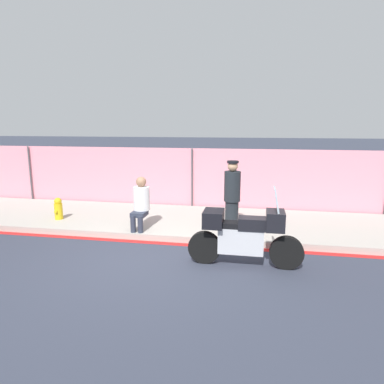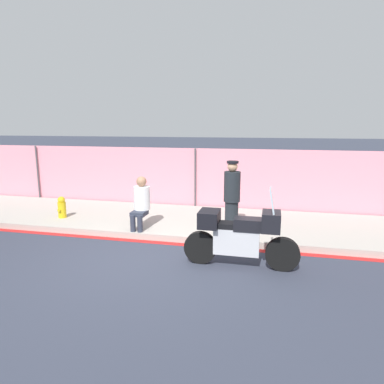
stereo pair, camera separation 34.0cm
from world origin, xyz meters
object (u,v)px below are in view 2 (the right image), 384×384
(motorcycle, at_px, (240,235))
(person_seated_on_curb, at_px, (141,200))
(fire_hydrant, at_px, (62,207))
(officer_standing, at_px, (232,196))

(motorcycle, height_order, person_seated_on_curb, motorcycle)
(fire_hydrant, bearing_deg, person_seated_on_curb, -8.68)
(person_seated_on_curb, bearing_deg, fire_hydrant, 171.32)
(motorcycle, xyz_separation_m, person_seated_on_curb, (-2.44, 1.40, 0.22))
(motorcycle, bearing_deg, person_seated_on_curb, 150.13)
(fire_hydrant, bearing_deg, officer_standing, -1.06)
(motorcycle, xyz_separation_m, officer_standing, (-0.34, 1.68, 0.37))
(officer_standing, xyz_separation_m, person_seated_on_curb, (-2.10, -0.28, -0.15))
(motorcycle, relative_size, fire_hydrant, 3.72)
(officer_standing, distance_m, fire_hydrant, 4.50)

